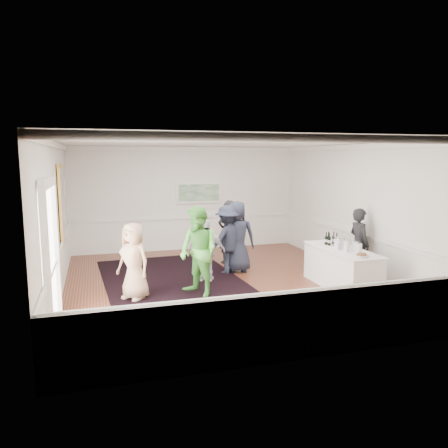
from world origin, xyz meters
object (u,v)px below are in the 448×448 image
object	(u,v)px
guest_dark_a	(228,239)
ice_bucket	(339,242)
guest_dark_b	(228,232)
guest_green	(199,252)
guest_tan	(134,261)
nut_bowl	(362,255)
bartender	(359,244)
serving_table	(342,268)
guest_navy	(237,237)
guest_lilac	(207,250)

from	to	relation	value
guest_dark_a	ice_bucket	distance (m)	2.71
guest_dark_a	guest_dark_b	xyz separation A→B (m)	(0.32, 1.02, 0.01)
guest_green	guest_dark_b	size ratio (longest dim) A/B	1.09
guest_tan	guest_dark_a	xyz separation A→B (m)	(2.43, 1.41, 0.06)
guest_dark_b	guest_dark_a	bearing A→B (deg)	56.30
guest_tan	ice_bucket	xyz separation A→B (m)	(4.50, -0.34, 0.20)
guest_green	guest_tan	bearing A→B (deg)	-124.09
guest_tan	nut_bowl	size ratio (longest dim) A/B	6.21
bartender	nut_bowl	world-z (taller)	bartender
guest_dark_a	ice_bucket	world-z (taller)	guest_dark_a
guest_dark_b	serving_table	bearing A→B (deg)	104.37
guest_tan	guest_navy	size ratio (longest dim) A/B	0.88
guest_tan	guest_dark_a	distance (m)	2.81
bartender	guest_green	xyz separation A→B (m)	(-3.90, -0.11, 0.09)
bartender	guest_tan	world-z (taller)	bartender
bartender	guest_dark_a	distance (m)	3.14
guest_tan	ice_bucket	world-z (taller)	guest_tan
guest_green	ice_bucket	bearing A→B (deg)	58.33
guest_dark_b	ice_bucket	xyz separation A→B (m)	(1.75, -2.77, 0.13)
serving_table	guest_green	size ratio (longest dim) A/B	1.15
ice_bucket	nut_bowl	bearing A→B (deg)	-94.80
serving_table	bartender	world-z (taller)	bartender
guest_dark_b	guest_navy	world-z (taller)	guest_navy
bartender	nut_bowl	bearing A→B (deg)	144.82
guest_tan	guest_navy	xyz separation A→B (m)	(2.69, 1.47, 0.11)
guest_tan	guest_green	size ratio (longest dim) A/B	0.84
guest_dark_a	guest_navy	world-z (taller)	guest_navy
guest_lilac	bartender	bearing A→B (deg)	-171.43
serving_table	guest_tan	xyz separation A→B (m)	(-4.49, 0.50, 0.35)
serving_table	guest_navy	bearing A→B (deg)	132.35
nut_bowl	bartender	bearing A→B (deg)	58.25
bartender	guest_navy	xyz separation A→B (m)	(-2.53, 1.50, 0.05)
guest_navy	ice_bucket	bearing A→B (deg)	149.38
guest_green	guest_dark_a	xyz separation A→B (m)	(1.11, 1.55, -0.09)
guest_tan	nut_bowl	distance (m)	4.61
guest_navy	nut_bowl	world-z (taller)	guest_navy
guest_green	nut_bowl	world-z (taller)	guest_green
guest_green	guest_dark_a	size ratio (longest dim) A/B	1.10
guest_tan	guest_lilac	distance (m)	1.92
ice_bucket	nut_bowl	size ratio (longest dim) A/B	1.02
serving_table	guest_tan	size ratio (longest dim) A/B	1.37
guest_lilac	ice_bucket	world-z (taller)	guest_lilac
guest_dark_a	nut_bowl	size ratio (longest dim) A/B	6.70
bartender	ice_bucket	distance (m)	0.79
guest_tan	ice_bucket	distance (m)	4.52
guest_dark_a	guest_tan	bearing A→B (deg)	6.65
serving_table	guest_lilac	size ratio (longest dim) A/B	1.47
serving_table	guest_dark_b	xyz separation A→B (m)	(-1.74, 2.93, 0.42)
guest_green	ice_bucket	size ratio (longest dim) A/B	7.22
nut_bowl	guest_dark_b	bearing A→B (deg)	114.04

